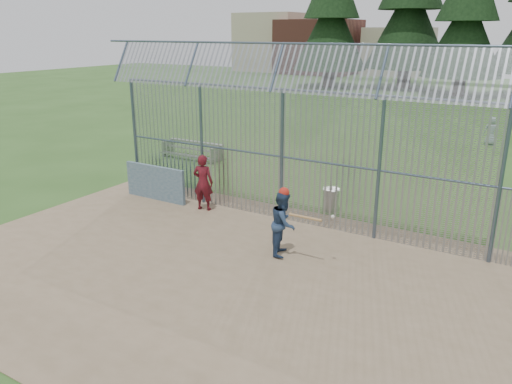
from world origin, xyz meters
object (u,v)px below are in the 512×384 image
Objects in this scene: batter at (283,223)px; bleacher at (192,150)px; onlooker at (203,182)px; trash_can at (331,200)px; dugout_wall at (155,183)px.

batter is 0.57× the size of bleacher.
onlooker is 2.25× the size of trash_can.
batter reaches higher than dugout_wall.
dugout_wall is 3.05× the size of trash_can.
dugout_wall is at bearing -159.67° from trash_can.
dugout_wall is 6.11m from batter.
bleacher is (-2.60, 5.34, -0.21)m from dugout_wall.
batter reaches higher than trash_can.
onlooker is 7.09m from bleacher.
dugout_wall is at bearing -13.18° from onlooker.
batter is at bearing -15.65° from dugout_wall.
dugout_wall is 0.83× the size of bleacher.
onlooker reaches higher than trash_can.
trash_can is 8.86m from bleacher.
bleacher is at bearing 158.48° from trash_can.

